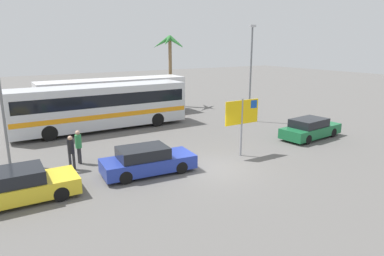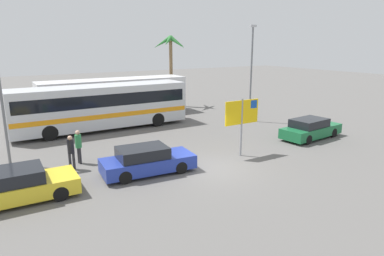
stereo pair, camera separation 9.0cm
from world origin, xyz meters
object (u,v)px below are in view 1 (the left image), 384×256
object	(u,v)px
bus_rear_coach	(114,96)
car_green	(310,129)
car_yellow	(20,186)
ferry_sign	(243,114)
car_blue	(147,161)
pedestrian_by_bus	(71,150)
pedestrian_crossing_lot	(78,144)
bus_front_coach	(101,105)

from	to	relation	value
bus_rear_coach	car_green	xyz separation A→B (m)	(8.54, -13.35, -1.15)
bus_rear_coach	car_yellow	xyz separation A→B (m)	(-8.61, -13.58, -1.15)
car_green	ferry_sign	bearing A→B (deg)	178.39
bus_rear_coach	car_blue	xyz separation A→B (m)	(-3.14, -13.49, -1.15)
car_blue	pedestrian_by_bus	world-z (taller)	pedestrian_by_bus
pedestrian_by_bus	pedestrian_crossing_lot	bearing A→B (deg)	-28.11
car_green	pedestrian_crossing_lot	distance (m)	14.40
ferry_sign	pedestrian_crossing_lot	bearing A→B (deg)	157.20
pedestrian_crossing_lot	car_yellow	bearing A→B (deg)	-144.56
car_yellow	pedestrian_by_bus	size ratio (longest dim) A/B	2.46
pedestrian_crossing_lot	bus_rear_coach	bearing A→B (deg)	51.55
bus_rear_coach	car_green	world-z (taller)	bus_rear_coach
car_blue	car_yellow	world-z (taller)	same
car_blue	bus_front_coach	bearing A→B (deg)	89.79
car_green	pedestrian_by_bus	size ratio (longest dim) A/B	2.70
bus_rear_coach	pedestrian_by_bus	xyz separation A→B (m)	(-6.07, -11.11, -0.77)
bus_rear_coach	ferry_sign	size ratio (longest dim) A/B	3.83
ferry_sign	car_blue	xyz separation A→B (m)	(-5.56, 0.26, -1.69)
bus_front_coach	pedestrian_by_bus	size ratio (longest dim) A/B	7.13
ferry_sign	pedestrian_crossing_lot	distance (m)	8.73
ferry_sign	bus_rear_coach	bearing A→B (deg)	99.82
car_blue	car_green	size ratio (longest dim) A/B	0.97
car_green	bus_front_coach	bearing A→B (deg)	133.48
bus_rear_coach	pedestrian_by_bus	distance (m)	12.68
car_yellow	pedestrian_by_bus	xyz separation A→B (m)	(2.53, 2.47, 0.38)
car_blue	pedestrian_crossing_lot	world-z (taller)	pedestrian_crossing_lot
car_yellow	car_green	xyz separation A→B (m)	(17.15, 0.23, -0.00)
bus_rear_coach	ferry_sign	world-z (taller)	ferry_sign
car_blue	pedestrian_crossing_lot	bearing A→B (deg)	132.95
car_blue	car_yellow	size ratio (longest dim) A/B	1.07
pedestrian_crossing_lot	ferry_sign	bearing A→B (deg)	-33.06
car_blue	car_yellow	bearing A→B (deg)	-174.43
ferry_sign	car_blue	bearing A→B (deg)	177.13
ferry_sign	car_green	distance (m)	6.36
ferry_sign	pedestrian_crossing_lot	xyz separation A→B (m)	(-7.97, 3.33, -1.28)
car_yellow	car_green	world-z (taller)	same
ferry_sign	car_blue	world-z (taller)	ferry_sign
car_blue	car_yellow	xyz separation A→B (m)	(-5.47, -0.08, 0.00)
bus_rear_coach	car_yellow	world-z (taller)	bus_rear_coach
car_yellow	car_green	bearing A→B (deg)	1.55
car_blue	ferry_sign	bearing A→B (deg)	1.98
car_blue	pedestrian_crossing_lot	size ratio (longest dim) A/B	2.55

